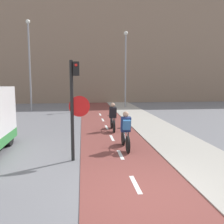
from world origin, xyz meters
TOP-DOWN VIEW (x-y plane):
  - ground_plane at (0.00, 0.00)m, footprint 120.00×120.00m
  - bike_lane at (0.00, 0.01)m, footprint 2.78×60.00m
  - building_row_background at (0.00, 24.85)m, footprint 60.00×5.20m
  - traffic_light_pole at (-1.55, 2.64)m, footprint 0.67×0.25m
  - street_lamp_far at (-5.54, 16.04)m, footprint 0.36×0.36m
  - street_lamp_sidewalk at (2.65, 17.32)m, footprint 0.36×0.36m
  - cyclist_near at (0.30, 3.69)m, footprint 0.46×1.68m
  - cyclist_far at (0.24, 7.20)m, footprint 0.46×1.66m

SIDE VIEW (x-z plane):
  - ground_plane at x=0.00m, z-range 0.00..0.00m
  - bike_lane at x=0.00m, z-range 0.00..0.02m
  - cyclist_far at x=0.24m, z-range -0.06..1.38m
  - cyclist_near at x=0.30m, z-range -0.03..1.43m
  - traffic_light_pole at x=-1.55m, z-range 0.38..3.62m
  - street_lamp_sidewalk at x=2.65m, z-range 0.76..7.65m
  - street_lamp_far at x=-5.54m, z-range 0.77..8.16m
  - building_row_background at x=0.00m, z-range 0.01..12.40m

